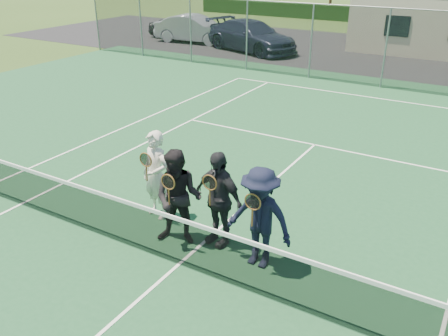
# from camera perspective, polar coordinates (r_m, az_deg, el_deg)

# --- Properties ---
(ground) EXTENTS (220.00, 220.00, 0.00)m
(ground) POSITION_cam_1_polar(r_m,az_deg,el_deg) (26.13, 21.81, 12.14)
(ground) COLOR #2E4819
(ground) RESTS_ON ground
(court_surface) EXTENTS (30.00, 30.00, 0.02)m
(court_surface) POSITION_cam_1_polar(r_m,az_deg,el_deg) (8.32, -5.43, -11.54)
(court_surface) COLOR #1C4C2B
(court_surface) RESTS_ON ground
(tarmac_carpark) EXTENTS (40.00, 12.00, 0.01)m
(tarmac_carpark) POSITION_cam_1_polar(r_m,az_deg,el_deg) (27.04, 13.32, 13.59)
(tarmac_carpark) COLOR black
(tarmac_carpark) RESTS_ON ground
(car_a) EXTENTS (3.80, 2.01, 1.23)m
(car_a) POSITION_cam_1_polar(r_m,az_deg,el_deg) (30.06, -5.92, 16.34)
(car_a) COLOR black
(car_a) RESTS_ON ground
(car_b) EXTENTS (4.83, 2.03, 1.55)m
(car_b) POSITION_cam_1_polar(r_m,az_deg,el_deg) (28.72, -3.54, 16.36)
(car_b) COLOR #999CA1
(car_b) RESTS_ON ground
(car_c) EXTENTS (5.92, 3.88, 1.59)m
(car_c) POSITION_cam_1_polar(r_m,az_deg,el_deg) (26.09, 3.31, 15.57)
(car_c) COLOR #181C30
(car_c) RESTS_ON ground
(court_markings) EXTENTS (11.03, 23.83, 0.01)m
(court_markings) POSITION_cam_1_polar(r_m,az_deg,el_deg) (8.31, -5.44, -11.46)
(court_markings) COLOR white
(court_markings) RESTS_ON court_surface
(tennis_net) EXTENTS (11.68, 0.08, 1.10)m
(tennis_net) POSITION_cam_1_polar(r_m,az_deg,el_deg) (8.01, -5.58, -8.49)
(tennis_net) COLOR slate
(tennis_net) RESTS_ON ground
(perimeter_fence) EXTENTS (30.07, 0.07, 3.02)m
(perimeter_fence) POSITION_cam_1_polar(r_m,az_deg,el_deg) (19.57, 18.87, 13.44)
(perimeter_fence) COLOR slate
(perimeter_fence) RESTS_ON ground
(player_a) EXTENTS (0.73, 0.56, 1.80)m
(player_a) POSITION_cam_1_polar(r_m,az_deg,el_deg) (9.34, -8.18, -0.86)
(player_a) COLOR silver
(player_a) RESTS_ON court_surface
(player_b) EXTENTS (1.05, 0.93, 1.80)m
(player_b) POSITION_cam_1_polar(r_m,az_deg,el_deg) (8.45, -5.49, -3.60)
(player_b) COLOR black
(player_b) RESTS_ON court_surface
(player_c) EXTENTS (1.12, 0.64, 1.80)m
(player_c) POSITION_cam_1_polar(r_m,az_deg,el_deg) (8.39, -0.71, -3.69)
(player_c) COLOR black
(player_c) RESTS_ON court_surface
(player_d) EXTENTS (1.18, 0.69, 1.80)m
(player_d) POSITION_cam_1_polar(r_m,az_deg,el_deg) (7.83, 4.31, -6.03)
(player_d) COLOR black
(player_d) RESTS_ON court_surface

